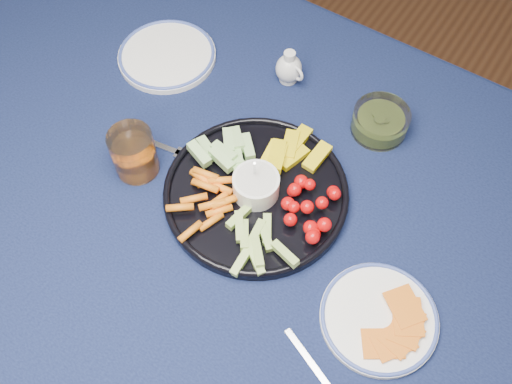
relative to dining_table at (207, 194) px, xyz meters
The scene contains 9 objects.
dining_table is the anchor object (origin of this frame).
crudite_platter 0.16m from the dining_table, ahead, with size 0.35×0.35×0.11m.
creamer_pitcher 0.32m from the dining_table, 87.92° to the left, with size 0.07×0.06×0.08m.
pickle_bowl 0.38m from the dining_table, 49.80° to the left, with size 0.11×0.11×0.05m.
cheese_plate 0.44m from the dining_table, 10.73° to the right, with size 0.20×0.20×0.02m.
juice_tumbler 0.18m from the dining_table, 149.76° to the right, with size 0.08×0.08×0.10m.
fork_left 0.14m from the dining_table, behind, with size 0.19×0.05×0.00m.
fork_right 0.46m from the dining_table, 28.85° to the right, with size 0.17×0.08×0.00m.
side_plate_extra 0.33m from the dining_table, 141.22° to the left, with size 0.22×0.22×0.02m.
Camera 1 is at (0.43, -0.46, 1.67)m, focal length 40.00 mm.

